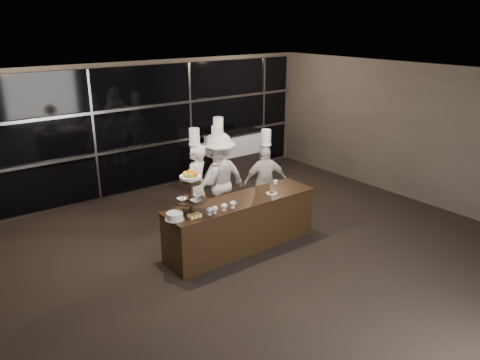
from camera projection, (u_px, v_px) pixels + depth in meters
room at (295, 187)px, 6.93m from camera, size 10.00×10.00×10.00m
window_wall at (145, 128)px, 10.65m from camera, size 8.60×0.10×2.80m
buffet_counter at (241, 223)px, 8.20m from camera, size 2.84×0.74×0.92m
display_stand at (191, 189)px, 7.34m from camera, size 0.48×0.48×0.74m
compotes at (220, 207)px, 7.52m from camera, size 0.57×0.11×0.12m
layer_cake at (175, 216)px, 7.23m from camera, size 0.30×0.30×0.11m
pastry_squares at (195, 216)px, 7.32m from camera, size 0.19×0.13×0.05m
small_plate at (272, 193)px, 8.32m from camera, size 0.20×0.20×0.05m
chef_cup at (276, 182)px, 8.80m from camera, size 0.08×0.08×0.07m
display_case at (235, 154)px, 11.62m from camera, size 1.43×0.62×1.24m
chef_a at (196, 187)px, 8.78m from camera, size 0.74×0.66×2.00m
chef_b at (217, 182)px, 9.13m from camera, size 0.97×0.85×1.96m
chef_c at (219, 177)px, 9.19m from camera, size 1.17×0.68×2.11m
chef_d at (265, 181)px, 9.34m from camera, size 0.98×0.68×1.85m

